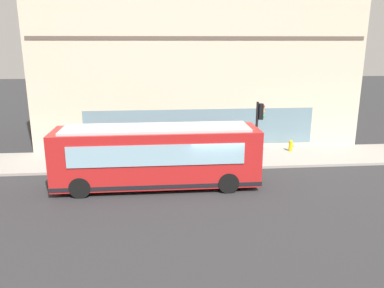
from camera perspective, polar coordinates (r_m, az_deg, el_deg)
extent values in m
plane|color=#2D2D30|center=(19.32, 3.41, -6.45)|extent=(120.00, 120.00, 0.00)
cube|color=#9E9991|center=(23.64, 1.75, -2.17)|extent=(4.08, 40.00, 0.15)
cube|color=beige|center=(28.62, 0.36, 14.13)|extent=(8.07, 21.61, 13.21)
cube|color=brown|center=(24.75, 1.26, 15.51)|extent=(0.36, 21.18, 0.24)
cube|color=slate|center=(25.25, 1.21, 2.54)|extent=(0.12, 15.13, 2.40)
cube|color=red|center=(18.99, -5.24, -1.76)|extent=(2.53, 10.01, 2.70)
cube|color=silver|center=(18.63, -5.35, 2.39)|extent=(2.15, 9.01, 0.12)
cube|color=#8CB2C6|center=(19.55, -20.03, -0.77)|extent=(2.20, 0.09, 1.20)
cube|color=#8CB2C6|center=(20.10, -5.27, 0.38)|extent=(0.08, 8.20, 1.00)
cube|color=#8CB2C6|center=(17.66, -5.28, -1.71)|extent=(0.08, 8.20, 1.00)
cube|color=black|center=(19.36, -5.16, -5.08)|extent=(2.57, 10.05, 0.20)
cylinder|color=black|center=(20.76, -15.17, -3.95)|extent=(0.30, 1.00, 1.00)
cylinder|color=black|center=(18.64, -16.36, -6.24)|extent=(0.30, 1.00, 1.00)
cylinder|color=black|center=(20.68, 4.31, -3.52)|extent=(0.30, 1.00, 1.00)
cylinder|color=black|center=(18.55, 5.45, -5.78)|extent=(0.30, 1.00, 1.00)
cylinder|color=black|center=(22.10, 9.57, 1.53)|extent=(0.14, 0.14, 3.66)
cube|color=black|center=(21.89, 10.20, 4.80)|extent=(0.32, 0.24, 0.90)
sphere|color=red|center=(21.88, 10.57, 5.52)|extent=(0.20, 0.20, 0.20)
sphere|color=yellow|center=(21.93, 10.53, 4.80)|extent=(0.20, 0.20, 0.20)
sphere|color=green|center=(21.98, 10.50, 4.08)|extent=(0.20, 0.20, 0.20)
cylinder|color=yellow|center=(25.70, 14.48, -0.42)|extent=(0.24, 0.24, 0.55)
sphere|color=yellow|center=(25.61, 14.53, 0.34)|extent=(0.22, 0.22, 0.22)
cylinder|color=yellow|center=(25.74, 14.84, -0.31)|extent=(0.10, 0.12, 0.10)
cylinder|color=yellow|center=(25.84, 14.36, -0.22)|extent=(0.12, 0.10, 0.10)
cylinder|color=#3359A5|center=(23.00, 2.91, -1.35)|extent=(0.14, 0.14, 0.87)
cylinder|color=#3359A5|center=(23.06, 3.33, -1.31)|extent=(0.14, 0.14, 0.87)
cylinder|color=#8C3F8C|center=(22.82, 3.15, 0.54)|extent=(0.32, 0.32, 0.69)
sphere|color=brown|center=(22.71, 3.17, 1.66)|extent=(0.23, 0.23, 0.23)
cylinder|color=#B23338|center=(22.19, -1.60, -2.02)|extent=(0.14, 0.14, 0.82)
cylinder|color=#B23338|center=(22.32, -1.89, -1.92)|extent=(0.14, 0.14, 0.82)
cylinder|color=black|center=(22.05, -1.76, -0.15)|extent=(0.32, 0.32, 0.65)
sphere|color=#9E704C|center=(21.94, -1.77, 0.95)|extent=(0.22, 0.22, 0.22)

